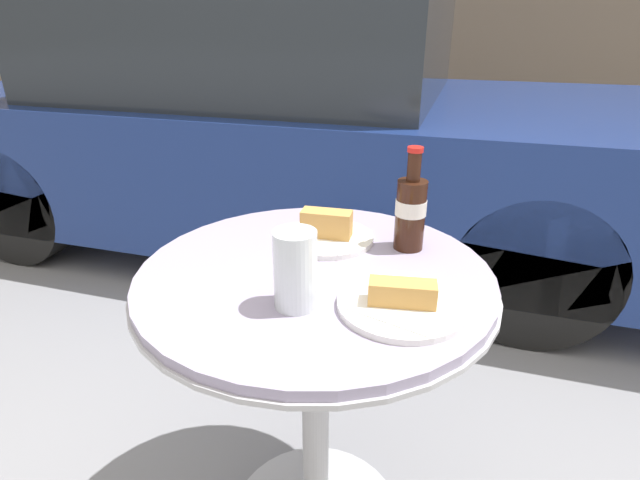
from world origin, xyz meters
name	(u,v)px	position (x,y,z in m)	size (l,w,h in m)	color
bistro_table	(315,345)	(0.00, 0.00, 0.55)	(0.72, 0.72, 0.73)	#B7B7BC
cola_bottle_left	(411,210)	(0.16, 0.16, 0.81)	(0.07, 0.07, 0.22)	#33190F
drinking_glass	(295,273)	(0.01, -0.14, 0.79)	(0.07, 0.07, 0.14)	black
lunch_plate_near	(327,233)	(-0.02, 0.14, 0.74)	(0.21, 0.21, 0.07)	white
lunch_plate_far	(402,302)	(0.19, -0.09, 0.74)	(0.22, 0.22, 0.05)	white
parked_car	(288,125)	(-0.73, 1.80, 0.63)	(3.97, 1.77, 1.35)	navy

